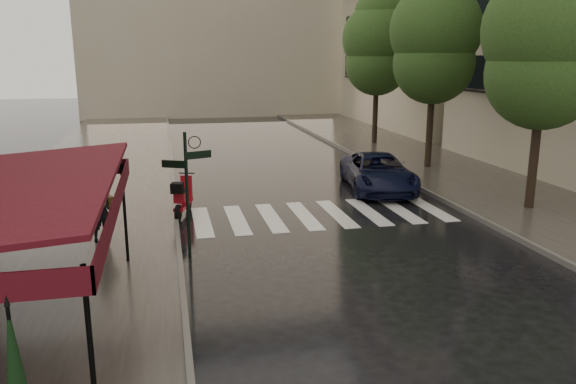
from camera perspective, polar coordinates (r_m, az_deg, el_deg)
name	(u,v)px	position (r m, az deg, el deg)	size (l,w,h in m)	color
ground	(258,304)	(11.45, -3.07, -11.30)	(120.00, 120.00, 0.00)	black
sidewalk_near	(92,183)	(22.94, -19.27, 0.89)	(6.00, 60.00, 0.12)	#38332D
sidewalk_far	(443,167)	(25.67, 15.47, 2.46)	(5.50, 60.00, 0.12)	#38332D
curb_near	(173,179)	(22.75, -11.64, 1.32)	(0.12, 60.00, 0.16)	#595651
curb_far	(383,169)	(24.50, 9.65, 2.28)	(0.12, 60.00, 0.16)	#595651
crosswalk	(321,214)	(17.57, 3.33, -2.29)	(7.85, 3.20, 0.01)	silver
signpost	(187,185)	(13.59, -10.21, 0.71)	(1.17, 0.29, 3.10)	black
tree_near	(546,39)	(18.95, 24.77, 13.94)	(3.80, 3.80, 7.99)	black
tree_mid	(435,37)	(24.89, 14.71, 15.00)	(3.80, 3.80, 8.34)	black
tree_far	(378,44)	(31.38, 9.10, 14.65)	(3.80, 3.80, 8.16)	black
pedestrian_with_umbrella	(98,180)	(15.10, -18.73, 1.16)	(1.27, 1.28, 2.44)	black
scooter	(183,198)	(17.56, -10.67, -0.61)	(0.79, 1.83, 1.23)	black
parked_car	(378,172)	(20.91, 9.13, 2.00)	(2.20, 4.77, 1.33)	black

